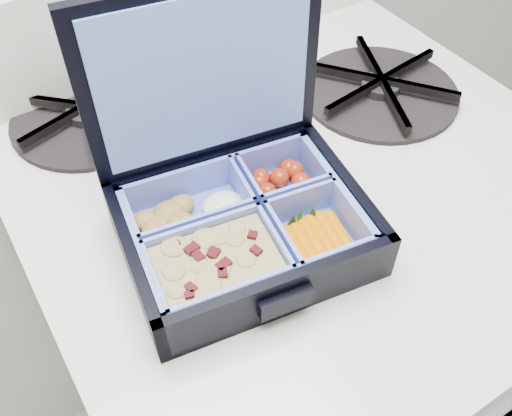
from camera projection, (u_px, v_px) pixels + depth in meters
stove at (285, 357)px, 0.91m from camera, size 0.57×0.57×0.85m
bento_box at (244, 228)px, 0.50m from camera, size 0.23×0.19×0.05m
burner_grate at (381, 85)px, 0.66m from camera, size 0.21×0.21×0.03m
burner_grate_rear at (87, 113)px, 0.63m from camera, size 0.21×0.21×0.02m
fork at (189, 145)px, 0.61m from camera, size 0.12×0.15×0.01m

